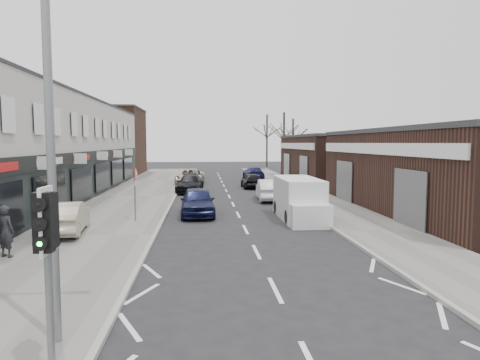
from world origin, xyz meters
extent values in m
plane|color=black|center=(0.00, 0.00, 0.00)|extent=(160.00, 160.00, 0.00)
cube|color=slate|center=(-6.75, 22.00, 0.06)|extent=(5.50, 64.00, 0.12)
cube|color=slate|center=(5.75, 22.00, 0.06)|extent=(3.50, 64.00, 0.12)
cube|color=#B7B2A7|center=(-13.50, 19.50, 3.55)|extent=(8.00, 41.00, 7.10)
cube|color=#41271B|center=(-13.50, 45.00, 4.00)|extent=(8.00, 10.00, 8.00)
cube|color=#351E18|center=(12.50, 14.00, 2.25)|extent=(10.00, 18.00, 4.50)
cube|color=#351E18|center=(12.50, 34.00, 2.25)|extent=(10.00, 16.00, 4.50)
cylinder|color=slate|center=(-4.40, -2.00, 1.62)|extent=(0.12, 0.12, 3.00)
cube|color=silver|center=(-4.40, -2.00, 2.67)|extent=(0.05, 0.55, 1.10)
cube|color=black|center=(-4.40, -2.12, 2.67)|extent=(0.28, 0.22, 0.95)
sphere|color=#0CE533|center=(-4.40, -2.24, 2.37)|extent=(0.18, 0.18, 0.18)
cube|color=black|center=(-4.40, -1.88, 2.67)|extent=(0.26, 0.20, 0.90)
cylinder|color=slate|center=(-4.70, -0.80, 4.12)|extent=(0.16, 0.16, 8.00)
cylinder|color=slate|center=(-5.20, 12.00, 1.37)|extent=(0.07, 0.07, 2.50)
cube|color=white|center=(-5.15, 12.00, 1.97)|extent=(0.04, 0.45, 0.25)
cube|color=white|center=(3.02, 12.70, 1.05)|extent=(1.93, 4.61, 2.10)
cube|color=white|center=(3.02, 10.00, 0.55)|extent=(1.86, 0.81, 1.10)
cylinder|color=black|center=(2.17, 11.09, 0.35)|extent=(0.22, 0.70, 0.70)
cylinder|color=black|center=(3.88, 11.09, 0.35)|extent=(0.22, 0.70, 0.70)
cylinder|color=black|center=(2.17, 14.31, 0.35)|extent=(0.22, 0.70, 0.70)
cylinder|color=black|center=(3.88, 14.31, 0.35)|extent=(0.22, 0.70, 0.70)
imported|color=tan|center=(-7.65, 9.34, 0.79)|extent=(1.92, 4.21, 1.34)
imported|color=#212227|center=(-8.43, 5.60, 0.99)|extent=(0.75, 0.65, 1.74)
imported|color=#121639|center=(-2.20, 14.00, 0.75)|extent=(1.91, 4.48, 1.51)
imported|color=black|center=(-2.92, 24.88, 0.68)|extent=(2.28, 4.85, 1.37)
imported|color=beige|center=(-3.12, 31.61, 0.72)|extent=(2.85, 5.39, 1.45)
imported|color=silver|center=(2.60, 19.72, 0.72)|extent=(1.74, 4.44, 1.44)
imported|color=black|center=(2.30, 27.75, 0.67)|extent=(1.67, 3.96, 1.34)
imported|color=#13153D|center=(3.50, 36.34, 0.67)|extent=(2.04, 4.69, 1.35)
camera|label=1|loc=(-1.90, -8.98, 3.91)|focal=32.00mm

